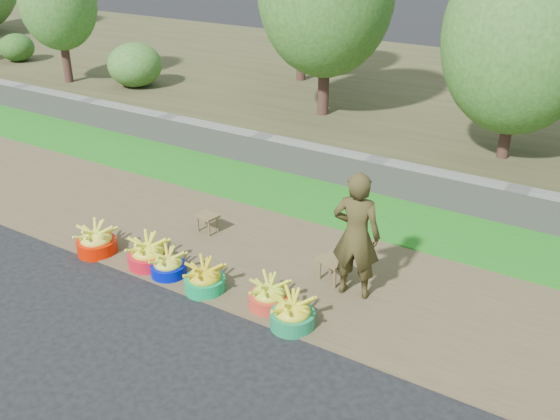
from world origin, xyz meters
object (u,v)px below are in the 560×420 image
Objects in this scene: vendor_woman at (356,235)px; stool_right at (333,264)px; basin_a at (96,241)px; basin_f at (292,313)px; basin_b at (148,254)px; stool_left at (207,218)px; basin_c at (168,265)px; basin_e at (269,295)px; basin_d at (205,279)px.

stool_right is at bearing -27.73° from vendor_woman.
basin_a reaches higher than basin_f.
basin_f is at bearing -3.16° from basin_b.
stool_left is (-2.19, 1.27, 0.07)m from basin_f.
basin_c is 0.94× the size of basin_e.
basin_a reaches higher than stool_left.
basin_f is (0.42, -0.17, 0.01)m from basin_e.
basin_f is at bearing 63.03° from vendor_woman.
basin_b is at bearing -93.19° from stool_left.
basin_d is at bearing 19.36° from vendor_woman.
basin_a is at bearing -172.57° from basin_b.
basin_b is 1.83m from basin_e.
basin_f reaches higher than stool_left.
basin_a is at bearing -178.77° from basin_d.
basin_c is at bearing 177.41° from basin_d.
stool_right is (1.22, 0.99, 0.10)m from basin_d.
stool_right is (3.03, 1.03, 0.09)m from basin_a.
basin_e is 0.95m from stool_right.
stool_right is at bearing 27.93° from basin_c.
basin_d reaches higher than basin_e.
basin_a reaches higher than basin_c.
basin_e is at bearing 37.20° from vendor_woman.
basin_b is 0.98m from basin_d.
stool_left is at bearing 174.03° from stool_right.
basin_a is at bearing -125.64° from stool_left.
basin_f is (1.88, -0.08, 0.02)m from basin_c.
vendor_woman reaches higher than basin_d.
basin_f is 2.53m from stool_left.
basin_b is 1.08× the size of basin_d.
vendor_woman is at bearing 21.70° from basin_c.
basin_b is 1.06× the size of basin_f.
basin_a is 1.05× the size of basin_f.
basin_e is (1.46, 0.09, 0.01)m from basin_c.
vendor_woman reaches higher than basin_b.
basin_b reaches higher than basin_f.
basin_a reaches higher than basin_e.
vendor_woman is at bearing -7.58° from stool_left.
basin_c is (1.21, 0.07, -0.03)m from basin_a.
stool_left is 0.22× the size of vendor_woman.
basin_b is 1.15m from stool_left.
basin_c is 1.46m from basin_e.
basin_b is at bearing 7.52° from vendor_woman.
vendor_woman reaches higher than basin_c.
basin_b is 1.57× the size of stool_left.
vendor_woman is at bearing 15.36° from basin_a.
basin_a is 1.54m from stool_left.
vendor_woman is (0.28, 0.94, 0.63)m from basin_f.
basin_e is (2.67, 0.16, -0.02)m from basin_a.
basin_a is 1.82m from basin_d.
basin_a is 0.99× the size of basin_b.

